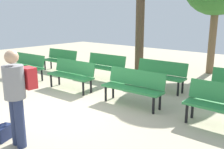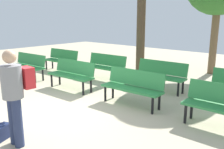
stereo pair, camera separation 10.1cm
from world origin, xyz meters
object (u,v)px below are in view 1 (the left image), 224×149
(bench_r0_c1, at_px, (72,73))
(tree_1, at_px, (140,36))
(bench_r1_c0, at_px, (60,59))
(bench_r1_c2, at_px, (160,73))
(visitor_with_backpack, at_px, (17,93))
(bench_r1_c1, at_px, (105,65))
(bench_r0_c2, at_px, (133,85))
(bench_r0_c0, at_px, (27,65))
(handbag, at_px, (3,133))

(bench_r0_c1, distance_m, tree_1, 3.28)
(bench_r1_c0, bearing_deg, bench_r1_c2, 0.77)
(bench_r1_c2, bearing_deg, visitor_with_backpack, -94.60)
(bench_r1_c0, xyz_separation_m, bench_r1_c2, (4.39, 0.32, 0.00))
(visitor_with_backpack, bearing_deg, bench_r1_c2, -89.58)
(bench_r1_c0, xyz_separation_m, bench_r1_c1, (2.25, 0.20, 0.00))
(bench_r0_c1, height_order, bench_r1_c1, same)
(bench_r0_c2, bearing_deg, bench_r0_c0, -179.38)
(bench_r1_c1, distance_m, tree_1, 1.87)
(tree_1, relative_size, handbag, 8.08)
(visitor_with_backpack, height_order, handbag, visitor_with_backpack)
(bench_r0_c1, distance_m, handbag, 3.27)
(bench_r0_c1, bearing_deg, bench_r1_c2, 36.44)
(visitor_with_backpack, bearing_deg, handbag, 18.64)
(bench_r0_c1, height_order, visitor_with_backpack, visitor_with_backpack)
(bench_r0_c0, height_order, tree_1, tree_1)
(bench_r0_c0, xyz_separation_m, tree_1, (2.58, 3.27, 0.97))
(bench_r0_c2, distance_m, bench_r1_c2, 1.58)
(bench_r0_c0, distance_m, bench_r1_c2, 4.69)
(bench_r0_c0, bearing_deg, bench_r1_c1, 34.65)
(bench_r0_c0, height_order, bench_r0_c2, same)
(bench_r0_c1, distance_m, bench_r0_c2, 2.21)
(bench_r1_c1, bearing_deg, bench_r0_c1, -89.79)
(bench_r0_c0, bearing_deg, bench_r0_c1, 0.12)
(tree_1, height_order, handbag, tree_1)
(bench_r1_c0, distance_m, handbag, 5.74)
(bench_r0_c2, distance_m, bench_r1_c1, 2.71)
(bench_r0_c2, relative_size, bench_r1_c2, 1.00)
(bench_r0_c0, relative_size, visitor_with_backpack, 0.99)
(bench_r1_c2, bearing_deg, bench_r1_c1, -179.54)
(bench_r1_c0, bearing_deg, bench_r0_c2, -18.76)
(bench_r0_c1, bearing_deg, bench_r1_c1, 90.03)
(bench_r1_c2, bearing_deg, bench_r1_c0, -178.64)
(bench_r0_c2, distance_m, tree_1, 3.68)
(bench_r0_c0, xyz_separation_m, bench_r1_c2, (4.31, 1.84, 0.00))
(tree_1, distance_m, handbag, 6.26)
(bench_r0_c0, bearing_deg, bench_r1_c2, 19.46)
(bench_r0_c0, distance_m, bench_r1_c1, 2.77)
(bench_r1_c0, distance_m, visitor_with_backpack, 5.94)
(tree_1, bearing_deg, bench_r1_c0, -146.61)
(bench_r0_c0, distance_m, handbag, 4.67)
(bench_r1_c2, distance_m, tree_1, 2.45)
(bench_r0_c1, relative_size, bench_r0_c2, 1.00)
(visitor_with_backpack, xyz_separation_m, handbag, (-0.40, -0.12, -0.80))
(bench_r0_c2, bearing_deg, tree_1, 119.34)
(bench_r1_c0, xyz_separation_m, visitor_with_backpack, (4.25, -4.13, 0.43))
(bench_r1_c1, xyz_separation_m, handbag, (1.59, -4.45, -0.37))
(bench_r1_c1, relative_size, tree_1, 0.55)
(bench_r0_c2, bearing_deg, bench_r1_c1, 144.85)
(bench_r0_c2, xyz_separation_m, tree_1, (-1.89, 3.00, 0.97))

